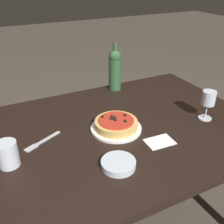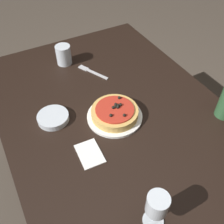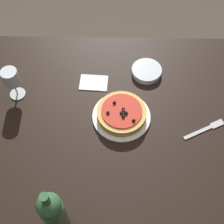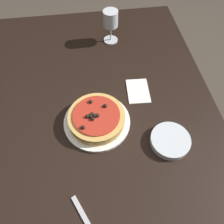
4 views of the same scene
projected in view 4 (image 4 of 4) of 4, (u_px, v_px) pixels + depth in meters
The scene contains 7 objects.
ground_plane at pixel (101, 182), 1.41m from camera, with size 14.00×14.00×0.00m, color #4C4238.
dining_table at pixel (95, 135), 0.86m from camera, with size 1.42×0.96×0.74m.
dinner_plate at pixel (97, 122), 0.79m from camera, with size 0.24×0.24×0.01m.
pizza at pixel (97, 118), 0.77m from camera, with size 0.20×0.20×0.05m.
wine_glass at pixel (111, 20), 0.97m from camera, with size 0.07×0.07×0.15m.
side_bowl at pixel (170, 141), 0.74m from camera, with size 0.14×0.14×0.03m.
paper_napkin at pixel (138, 91), 0.88m from camera, with size 0.13×0.09×0.00m.
Camera 4 is at (-0.41, -0.01, 1.43)m, focal length 35.00 mm.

